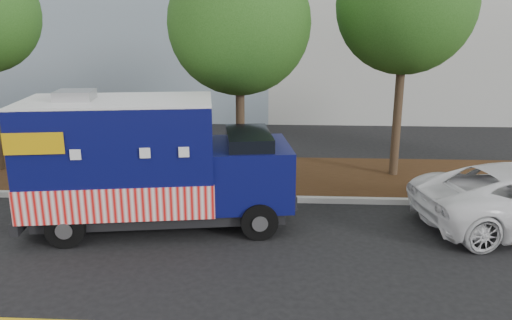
{
  "coord_description": "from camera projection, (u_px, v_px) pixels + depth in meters",
  "views": [
    {
      "loc": [
        2.7,
        -11.39,
        4.71
      ],
      "look_at": [
        2.04,
        0.6,
        1.39
      ],
      "focal_mm": 35.0,
      "sensor_mm": 36.0,
      "label": 1
    }
  ],
  "objects": [
    {
      "name": "ground",
      "position": [
        173.0,
        219.0,
        12.36
      ],
      "size": [
        120.0,
        120.0,
        0.0
      ],
      "primitive_type": "plane",
      "color": "black",
      "rests_on": "ground"
    },
    {
      "name": "curb",
      "position": [
        183.0,
        197.0,
        13.68
      ],
      "size": [
        120.0,
        0.18,
        0.15
      ],
      "primitive_type": "cube",
      "color": "#9E9E99",
      "rests_on": "ground"
    },
    {
      "name": "mulch_strip",
      "position": [
        196.0,
        175.0,
        15.7
      ],
      "size": [
        120.0,
        4.0,
        0.15
      ],
      "primitive_type": "cube",
      "color": "black",
      "rests_on": "ground"
    },
    {
      "name": "tree_b",
      "position": [
        239.0,
        24.0,
        13.82
      ],
      "size": [
        3.98,
        3.98,
        6.67
      ],
      "color": "#38281C",
      "rests_on": "ground"
    },
    {
      "name": "tree_c",
      "position": [
        406.0,
        5.0,
        14.19
      ],
      "size": [
        3.97,
        3.97,
        7.19
      ],
      "color": "#38281C",
      "rests_on": "ground"
    },
    {
      "name": "sign_post",
      "position": [
        87.0,
        151.0,
        14.07
      ],
      "size": [
        0.06,
        0.06,
        2.4
      ],
      "primitive_type": "cube",
      "color": "#473828",
      "rests_on": "ground"
    },
    {
      "name": "food_truck",
      "position": [
        146.0,
        166.0,
        11.6
      ],
      "size": [
        6.45,
        3.19,
        3.26
      ],
      "rotation": [
        0.0,
        0.0,
        0.15
      ],
      "color": "black",
      "rests_on": "ground"
    }
  ]
}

